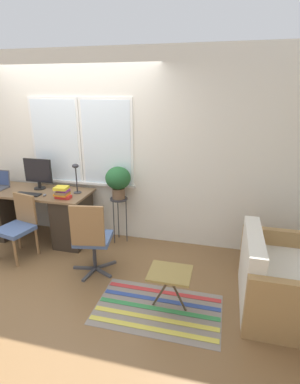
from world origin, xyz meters
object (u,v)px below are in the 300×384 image
at_px(office_chair_swivel, 92,238).
at_px(folding_stool, 170,275).
at_px(potted_plant, 118,180).
at_px(desk_chair_wooden, 18,225).
at_px(keyboard, 28,194).
at_px(plant_stand, 119,204).
at_px(desk_lamp, 76,173).
at_px(book_stack, 62,192).
at_px(couch_loveseat, 276,281).
at_px(mouse, 45,195).

height_order(office_chair_swivel, folding_stool, office_chair_swivel).
bearing_deg(potted_plant, desk_chair_wooden, -148.54).
relative_size(keyboard, plant_stand, 0.54).
bearing_deg(desk_lamp, office_chair_swivel, -53.90).
bearing_deg(office_chair_swivel, potted_plant, -102.49).
bearing_deg(folding_stool, plant_stand, 128.17).
bearing_deg(plant_stand, book_stack, -149.69).
xyz_separation_m(office_chair_swivel, plant_stand, (0.03, 0.88, 0.10)).
xyz_separation_m(desk_lamp, plant_stand, (0.57, 0.14, -0.46)).
height_order(book_stack, plant_stand, book_stack).
xyz_separation_m(desk_lamp, potted_plant, (0.57, 0.14, -0.09)).
bearing_deg(book_stack, potted_plant, 30.31).
bearing_deg(office_chair_swivel, plant_stand, -102.49).
relative_size(desk_lamp, plant_stand, 0.63).
height_order(desk_lamp, desk_chair_wooden, desk_lamp).
bearing_deg(desk_lamp, book_stack, -110.65).
bearing_deg(office_chair_swivel, couch_loveseat, 167.94).
bearing_deg(desk_lamp, couch_loveseat, -17.01).
xyz_separation_m(keyboard, couch_loveseat, (3.25, -0.55, -0.48)).
height_order(desk_chair_wooden, potted_plant, potted_plant).
height_order(plant_stand, potted_plant, potted_plant).
bearing_deg(folding_stool, potted_plant, 128.17).
height_order(book_stack, desk_chair_wooden, book_stack).
xyz_separation_m(mouse, book_stack, (0.29, -0.01, 0.07)).
bearing_deg(plant_stand, folding_stool, -51.83).
distance_m(desk_chair_wooden, office_chair_swivel, 1.15).
distance_m(keyboard, folding_stool, 2.40).
height_order(mouse, potted_plant, potted_plant).
bearing_deg(keyboard, mouse, 2.12).
distance_m(couch_loveseat, folding_stool, 1.11).
distance_m(couch_loveseat, potted_plant, 2.35).
relative_size(mouse, folding_stool, 0.14).
bearing_deg(folding_stool, desk_chair_wooden, 165.85).
bearing_deg(desk_lamp, folding_stool, -35.66).
xyz_separation_m(keyboard, book_stack, (0.54, 0.00, 0.07)).
height_order(mouse, desk_chair_wooden, desk_chair_wooden).
relative_size(desk_lamp, folding_stool, 0.96).
bearing_deg(desk_lamp, desk_chair_wooden, -136.24).
xyz_separation_m(book_stack, plant_stand, (0.66, 0.39, -0.25)).
distance_m(keyboard, desk_lamp, 0.74).
relative_size(mouse, couch_loveseat, 0.05).
distance_m(potted_plant, folding_stool, 1.70).
bearing_deg(plant_stand, desk_lamp, -166.13).
bearing_deg(folding_stool, office_chair_swivel, 159.42).
distance_m(office_chair_swivel, folding_stool, 1.10).
bearing_deg(keyboard, plant_stand, 17.85).
distance_m(book_stack, couch_loveseat, 2.82).
xyz_separation_m(desk_lamp, folding_stool, (1.56, -1.12, -0.66)).
height_order(keyboard, desk_lamp, desk_lamp).
distance_m(mouse, desk_chair_wooden, 0.52).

